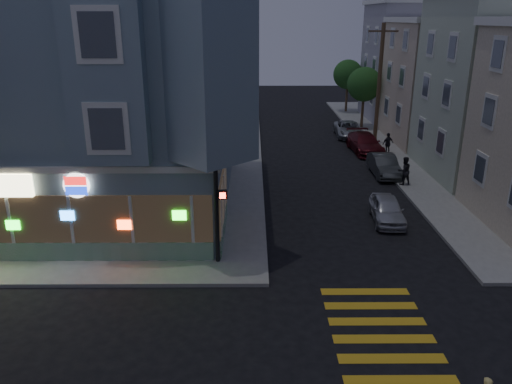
{
  "coord_description": "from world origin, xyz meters",
  "views": [
    {
      "loc": [
        2.41,
        -14.36,
        9.51
      ],
      "look_at": [
        2.53,
        5.05,
        2.7
      ],
      "focal_mm": 35.0,
      "sensor_mm": 36.0,
      "label": 1
    }
  ],
  "objects_px": {
    "street_tree_far": "(348,75)",
    "parked_car_b": "(384,165)",
    "pedestrian_a": "(404,171)",
    "parked_car_d": "(348,129)",
    "pedestrian_b": "(388,143)",
    "street_tree_near": "(364,84)",
    "parked_car_c": "(365,143)",
    "utility_pole": "(379,83)",
    "traffic_signal": "(216,177)",
    "parked_car_a": "(387,210)",
    "fire_hydrant": "(389,163)"
  },
  "relations": [
    {
      "from": "street_tree_near",
      "to": "pedestrian_b",
      "type": "bearing_deg",
      "value": -90.32
    },
    {
      "from": "parked_car_a",
      "to": "fire_hydrant",
      "type": "xyz_separation_m",
      "value": [
        2.32,
        8.63,
        -0.08
      ]
    },
    {
      "from": "pedestrian_a",
      "to": "fire_hydrant",
      "type": "distance_m",
      "value": 3.39
    },
    {
      "from": "fire_hydrant",
      "to": "parked_car_b",
      "type": "bearing_deg",
      "value": -119.16
    },
    {
      "from": "fire_hydrant",
      "to": "parked_car_c",
      "type": "bearing_deg",
      "value": 97.4
    },
    {
      "from": "parked_car_c",
      "to": "traffic_signal",
      "type": "height_order",
      "value": "traffic_signal"
    },
    {
      "from": "utility_pole",
      "to": "parked_car_b",
      "type": "bearing_deg",
      "value": -99.13
    },
    {
      "from": "utility_pole",
      "to": "parked_car_a",
      "type": "height_order",
      "value": "utility_pole"
    },
    {
      "from": "pedestrian_a",
      "to": "traffic_signal",
      "type": "relative_size",
      "value": 0.32
    },
    {
      "from": "pedestrian_a",
      "to": "traffic_signal",
      "type": "height_order",
      "value": "traffic_signal"
    },
    {
      "from": "parked_car_b",
      "to": "parked_car_c",
      "type": "distance_m",
      "value": 5.7
    },
    {
      "from": "parked_car_a",
      "to": "pedestrian_a",
      "type": "bearing_deg",
      "value": 70.37
    },
    {
      "from": "parked_car_d",
      "to": "street_tree_far",
      "type": "bearing_deg",
      "value": 82.81
    },
    {
      "from": "parked_car_a",
      "to": "parked_car_d",
      "type": "bearing_deg",
      "value": 89.69
    },
    {
      "from": "traffic_signal",
      "to": "street_tree_near",
      "type": "bearing_deg",
      "value": 58.43
    },
    {
      "from": "parked_car_c",
      "to": "traffic_signal",
      "type": "xyz_separation_m",
      "value": [
        -9.7,
        -17.89,
        3.05
      ]
    },
    {
      "from": "parked_car_b",
      "to": "traffic_signal",
      "type": "xyz_separation_m",
      "value": [
        -9.7,
        -12.19,
        3.09
      ]
    },
    {
      "from": "utility_pole",
      "to": "street_tree_near",
      "type": "bearing_deg",
      "value": 88.09
    },
    {
      "from": "street_tree_near",
      "to": "parked_car_c",
      "type": "bearing_deg",
      "value": -100.13
    },
    {
      "from": "street_tree_near",
      "to": "street_tree_far",
      "type": "height_order",
      "value": "same"
    },
    {
      "from": "street_tree_far",
      "to": "parked_car_d",
      "type": "relative_size",
      "value": 1.17
    },
    {
      "from": "pedestrian_a",
      "to": "parked_car_d",
      "type": "xyz_separation_m",
      "value": [
        -0.89,
        13.18,
        -0.36
      ]
    },
    {
      "from": "street_tree_far",
      "to": "fire_hydrant",
      "type": "height_order",
      "value": "street_tree_far"
    },
    {
      "from": "pedestrian_b",
      "to": "parked_car_a",
      "type": "bearing_deg",
      "value": 52.67
    },
    {
      "from": "street_tree_near",
      "to": "street_tree_far",
      "type": "relative_size",
      "value": 1.0
    },
    {
      "from": "utility_pole",
      "to": "parked_car_b",
      "type": "relative_size",
      "value": 2.25
    },
    {
      "from": "street_tree_near",
      "to": "fire_hydrant",
      "type": "bearing_deg",
      "value": -93.96
    },
    {
      "from": "parked_car_c",
      "to": "traffic_signal",
      "type": "bearing_deg",
      "value": -122.39
    },
    {
      "from": "parked_car_d",
      "to": "utility_pole",
      "type": "bearing_deg",
      "value": -58.65
    },
    {
      "from": "parked_car_d",
      "to": "fire_hydrant",
      "type": "relative_size",
      "value": 6.22
    },
    {
      "from": "street_tree_far",
      "to": "parked_car_b",
      "type": "distance_m",
      "value": 22.38
    },
    {
      "from": "parked_car_c",
      "to": "parked_car_d",
      "type": "bearing_deg",
      "value": 89.25
    },
    {
      "from": "parked_car_c",
      "to": "parked_car_d",
      "type": "xyz_separation_m",
      "value": [
        -0.29,
        5.2,
        -0.07
      ]
    },
    {
      "from": "street_tree_far",
      "to": "parked_car_a",
      "type": "xyz_separation_m",
      "value": [
        -3.22,
        -29.65,
        -3.32
      ]
    },
    {
      "from": "utility_pole",
      "to": "parked_car_d",
      "type": "xyz_separation_m",
      "value": [
        -1.59,
        2.81,
        -4.17
      ]
    },
    {
      "from": "pedestrian_b",
      "to": "utility_pole",
      "type": "bearing_deg",
      "value": -110.34
    },
    {
      "from": "parked_car_c",
      "to": "street_tree_near",
      "type": "bearing_deg",
      "value": 75.96
    },
    {
      "from": "parked_car_d",
      "to": "fire_hydrant",
      "type": "distance_m",
      "value": 9.86
    },
    {
      "from": "parked_car_a",
      "to": "parked_car_c",
      "type": "xyz_separation_m",
      "value": [
        1.72,
        13.25,
        0.09
      ]
    },
    {
      "from": "parked_car_d",
      "to": "fire_hydrant",
      "type": "height_order",
      "value": "parked_car_d"
    },
    {
      "from": "parked_car_c",
      "to": "traffic_signal",
      "type": "distance_m",
      "value": 20.58
    },
    {
      "from": "utility_pole",
      "to": "street_tree_near",
      "type": "xyz_separation_m",
      "value": [
        0.2,
        6.0,
        -0.86
      ]
    },
    {
      "from": "street_tree_far",
      "to": "pedestrian_b",
      "type": "distance_m",
      "value": 17.62
    },
    {
      "from": "parked_car_a",
      "to": "parked_car_c",
      "type": "height_order",
      "value": "parked_car_c"
    },
    {
      "from": "parked_car_a",
      "to": "fire_hydrant",
      "type": "bearing_deg",
      "value": 79.09
    },
    {
      "from": "parked_car_c",
      "to": "parked_car_d",
      "type": "height_order",
      "value": "parked_car_c"
    },
    {
      "from": "pedestrian_b",
      "to": "pedestrian_a",
      "type": "bearing_deg",
      "value": 60.23
    },
    {
      "from": "utility_pole",
      "to": "parked_car_b",
      "type": "xyz_separation_m",
      "value": [
        -1.3,
        -8.09,
        -4.14
      ]
    },
    {
      "from": "utility_pole",
      "to": "parked_car_b",
      "type": "distance_m",
      "value": 9.18
    },
    {
      "from": "street_tree_far",
      "to": "parked_car_b",
      "type": "height_order",
      "value": "street_tree_far"
    }
  ]
}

